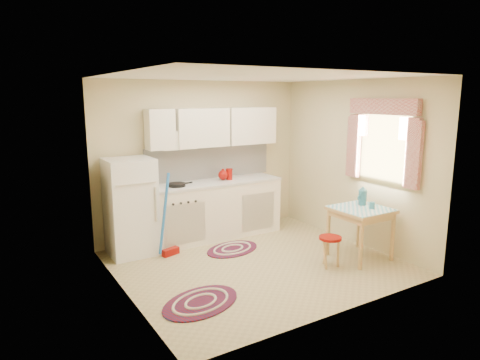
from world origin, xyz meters
name	(u,v)px	position (x,y,z in m)	size (l,w,h in m)	color
room_shell	(257,145)	(0.16, 0.24, 1.60)	(3.64, 3.60, 2.52)	tan
fridge	(131,207)	(-1.33, 1.25, 0.70)	(0.65, 0.60, 1.40)	white
broom	(169,215)	(-0.89, 0.90, 0.60)	(0.28, 0.12, 1.20)	blue
base_cabinets	(213,211)	(0.02, 1.30, 0.44)	(2.25, 0.60, 0.88)	white
countertop	(213,183)	(0.02, 1.30, 0.90)	(2.27, 0.62, 0.04)	silver
frying_pan	(177,185)	(-0.61, 1.25, 0.94)	(0.26, 0.26, 0.05)	black
red_kettle	(223,175)	(0.21, 1.30, 1.01)	(0.18, 0.16, 0.18)	#890A05
red_canister	(229,175)	(0.33, 1.30, 1.00)	(0.10, 0.10, 0.16)	#890A05
table	(360,233)	(1.36, -0.59, 0.36)	(0.72, 0.72, 0.72)	tan
stool	(330,252)	(0.77, -0.61, 0.21)	(0.30, 0.30, 0.42)	#890A05
coffee_pot	(363,195)	(1.50, -0.47, 0.86)	(0.14, 0.12, 0.29)	#2A6B80
mug	(372,206)	(1.46, -0.69, 0.77)	(0.07, 0.07, 0.10)	#2A6B80
rug_center	(232,249)	(-0.01, 0.63, 0.01)	(0.88, 0.58, 0.02)	maroon
rug_left	(201,302)	(-1.17, -0.64, 0.01)	(0.98, 0.65, 0.02)	maroon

